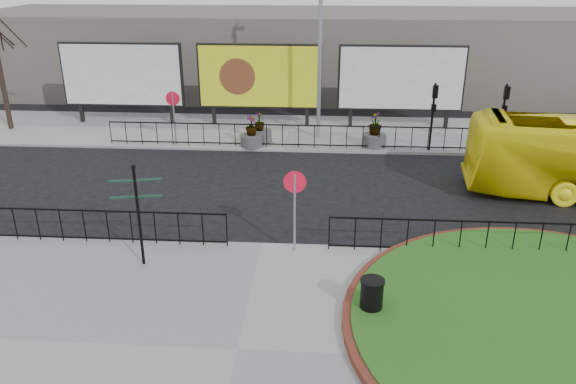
# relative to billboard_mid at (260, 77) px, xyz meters

# --- Properties ---
(ground) EXTENTS (90.00, 90.00, 0.00)m
(ground) POSITION_rel_billboard_mid_xyz_m (1.50, -12.97, -2.60)
(ground) COLOR black
(ground) RESTS_ON ground
(pavement_near) EXTENTS (30.00, 10.00, 0.12)m
(pavement_near) POSITION_rel_billboard_mid_xyz_m (1.50, -17.97, -2.54)
(pavement_near) COLOR gray
(pavement_near) RESTS_ON ground
(pavement_far) EXTENTS (44.00, 6.00, 0.12)m
(pavement_far) POSITION_rel_billboard_mid_xyz_m (1.50, -0.97, -2.54)
(pavement_far) COLOR gray
(pavement_far) RESTS_ON ground
(brick_edge) EXTENTS (10.40, 10.40, 0.18)m
(brick_edge) POSITION_rel_billboard_mid_xyz_m (9.00, -16.97, -2.39)
(brick_edge) COLOR maroon
(brick_edge) RESTS_ON pavement_near
(grass_lawn) EXTENTS (10.00, 10.00, 0.22)m
(grass_lawn) POSITION_rel_billboard_mid_xyz_m (9.00, -16.97, -2.37)
(grass_lawn) COLOR #1B4F15
(grass_lawn) RESTS_ON pavement_near
(railing_near_left) EXTENTS (10.00, 0.10, 1.10)m
(railing_near_left) POSITION_rel_billboard_mid_xyz_m (-4.50, -13.27, -1.93)
(railing_near_left) COLOR black
(railing_near_left) RESTS_ON pavement_near
(railing_near_right) EXTENTS (9.00, 0.10, 1.10)m
(railing_near_right) POSITION_rel_billboard_mid_xyz_m (8.00, -13.27, -1.93)
(railing_near_right) COLOR black
(railing_near_right) RESTS_ON pavement_near
(railing_far) EXTENTS (18.00, 0.10, 1.10)m
(railing_far) POSITION_rel_billboard_mid_xyz_m (2.50, -3.67, -1.93)
(railing_far) COLOR black
(railing_far) RESTS_ON pavement_far
(speed_sign_far) EXTENTS (0.64, 0.07, 2.47)m
(speed_sign_far) POSITION_rel_billboard_mid_xyz_m (-3.50, -3.57, -0.68)
(speed_sign_far) COLOR gray
(speed_sign_far) RESTS_ON pavement_far
(speed_sign_near) EXTENTS (0.64, 0.07, 2.47)m
(speed_sign_near) POSITION_rel_billboard_mid_xyz_m (2.50, -13.37, -0.68)
(speed_sign_near) COLOR gray
(speed_sign_near) RESTS_ON pavement_near
(billboard_left) EXTENTS (6.20, 0.31, 4.10)m
(billboard_left) POSITION_rel_billboard_mid_xyz_m (-7.00, 0.00, 0.00)
(billboard_left) COLOR black
(billboard_left) RESTS_ON pavement_far
(billboard_mid) EXTENTS (6.20, 0.31, 4.10)m
(billboard_mid) POSITION_rel_billboard_mid_xyz_m (0.00, 0.00, 0.00)
(billboard_mid) COLOR black
(billboard_mid) RESTS_ON pavement_far
(billboard_right) EXTENTS (6.20, 0.31, 4.10)m
(billboard_right) POSITION_rel_billboard_mid_xyz_m (7.00, 0.00, 0.00)
(billboard_right) COLOR black
(billboard_right) RESTS_ON pavement_far
(lamp_post) EXTENTS (0.74, 0.18, 9.23)m
(lamp_post) POSITION_rel_billboard_mid_xyz_m (3.01, -1.97, 2.23)
(lamp_post) COLOR gray
(lamp_post) RESTS_ON pavement_far
(signal_pole_a) EXTENTS (0.22, 0.26, 3.00)m
(signal_pole_a) POSITION_rel_billboard_mid_xyz_m (8.00, -3.63, -0.50)
(signal_pole_a) COLOR black
(signal_pole_a) RESTS_ON pavement_far
(signal_pole_b) EXTENTS (0.22, 0.26, 3.00)m
(signal_pole_b) POSITION_rel_billboard_mid_xyz_m (11.00, -3.63, -0.50)
(signal_pole_b) COLOR black
(signal_pole_b) RESTS_ON pavement_far
(building_backdrop) EXTENTS (40.00, 10.00, 5.00)m
(building_backdrop) POSITION_rel_billboard_mid_xyz_m (1.50, 9.03, -0.10)
(building_backdrop) COLOR #59574E
(building_backdrop) RESTS_ON ground
(fingerpost_sign) EXTENTS (1.38, 0.46, 2.95)m
(fingerpost_sign) POSITION_rel_billboard_mid_xyz_m (-1.67, -14.43, -0.70)
(fingerpost_sign) COLOR black
(fingerpost_sign) RESTS_ON pavement_near
(litter_bin) EXTENTS (0.58, 0.58, 0.96)m
(litter_bin) POSITION_rel_billboard_mid_xyz_m (4.50, -16.47, -1.99)
(litter_bin) COLOR black
(litter_bin) RESTS_ON pavement_near
(planter_a) EXTENTS (1.01, 1.01, 1.44)m
(planter_a) POSITION_rel_billboard_mid_xyz_m (-0.00, -3.57, -1.99)
(planter_a) COLOR #4C4C4F
(planter_a) RESTS_ON pavement_far
(planter_b) EXTENTS (1.10, 1.10, 1.43)m
(planter_b) POSITION_rel_billboard_mid_xyz_m (0.30, -2.92, -2.04)
(planter_b) COLOR #4C4C4F
(planter_b) RESTS_ON pavement_far
(planter_c) EXTENTS (1.08, 1.08, 1.62)m
(planter_c) POSITION_rel_billboard_mid_xyz_m (5.57, -3.24, -1.91)
(planter_c) COLOR #4C4C4F
(planter_c) RESTS_ON pavement_far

